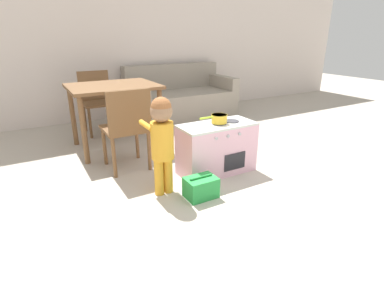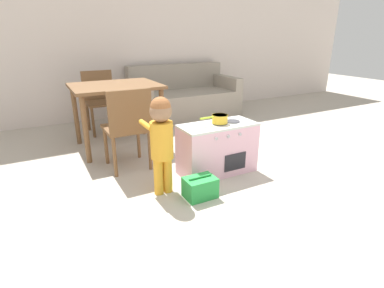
{
  "view_description": "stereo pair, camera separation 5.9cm",
  "coord_description": "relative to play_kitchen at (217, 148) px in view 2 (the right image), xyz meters",
  "views": [
    {
      "loc": [
        -1.3,
        -1.26,
        1.29
      ],
      "look_at": [
        -0.06,
        0.91,
        0.37
      ],
      "focal_mm": 28.0,
      "sensor_mm": 36.0,
      "label": 1
    },
    {
      "loc": [
        -1.24,
        -1.29,
        1.29
      ],
      "look_at": [
        -0.06,
        0.91,
        0.37
      ],
      "focal_mm": 28.0,
      "sensor_mm": 36.0,
      "label": 2
    }
  ],
  "objects": [
    {
      "name": "dining_chair_far",
      "position": [
        -0.68,
        1.91,
        0.2
      ],
      "size": [
        0.41,
        0.41,
        0.82
      ],
      "rotation": [
        0.0,
        0.0,
        3.14
      ],
      "color": "brown",
      "rests_on": "ground_plane"
    },
    {
      "name": "dining_chair_near",
      "position": [
        -0.73,
        0.47,
        0.2
      ],
      "size": [
        0.41,
        0.41,
        0.82
      ],
      "color": "brown",
      "rests_on": "ground_plane"
    },
    {
      "name": "toy_basket",
      "position": [
        -0.39,
        -0.35,
        -0.16
      ],
      "size": [
        0.26,
        0.19,
        0.19
      ],
      "color": "green",
      "rests_on": "ground_plane"
    },
    {
      "name": "play_kitchen",
      "position": [
        0.0,
        0.0,
        0.0
      ],
      "size": [
        0.74,
        0.35,
        0.5
      ],
      "color": "#EAB2C6",
      "rests_on": "ground_plane"
    },
    {
      "name": "dining_table",
      "position": [
        -0.65,
        1.17,
        0.39
      ],
      "size": [
        0.97,
        0.78,
        0.75
      ],
      "color": "brown",
      "rests_on": "ground_plane"
    },
    {
      "name": "child_figure",
      "position": [
        -0.63,
        -0.13,
        0.29
      ],
      "size": [
        0.21,
        0.34,
        0.83
      ],
      "color": "gold",
      "rests_on": "ground_plane"
    },
    {
      "name": "wall_back",
      "position": [
        -0.25,
        2.58,
        1.05
      ],
      "size": [
        10.0,
        0.06,
        2.6
      ],
      "color": "beige",
      "rests_on": "ground_plane"
    },
    {
      "name": "couch",
      "position": [
        0.69,
        2.11,
        0.05
      ],
      "size": [
        1.67,
        0.89,
        0.82
      ],
      "color": "gray",
      "rests_on": "ground_plane"
    },
    {
      "name": "ground_plane",
      "position": [
        -0.25,
        -0.98,
        -0.25
      ],
      "size": [
        16.0,
        16.0,
        0.0
      ],
      "primitive_type": "plane",
      "color": "#B2A899"
    },
    {
      "name": "toy_pot",
      "position": [
        0.01,
        0.0,
        0.3
      ],
      "size": [
        0.29,
        0.15,
        0.08
      ],
      "color": "yellow",
      "rests_on": "play_kitchen"
    }
  ]
}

